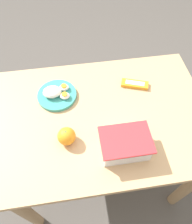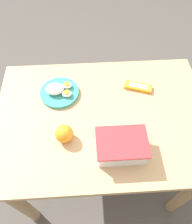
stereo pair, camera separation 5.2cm
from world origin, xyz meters
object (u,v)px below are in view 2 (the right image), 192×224
Objects in this scene: candy_bar at (138,87)px; rice_plate at (59,91)px; orange_fruit at (64,134)px; food_container at (121,147)px.

rice_plate is at bearing 1.85° from candy_bar.
rice_plate is (0.03, -0.26, -0.02)m from orange_fruit.
orange_fruit is 0.26m from rice_plate.
food_container is 1.42× the size of candy_bar.
orange_fruit reaches higher than rice_plate.
food_container is 0.25m from orange_fruit.
rice_plate is at bearing -82.47° from orange_fruit.
candy_bar is (-0.14, -0.35, -0.03)m from food_container.
orange_fruit is at bearing -18.12° from food_container.
food_container is 2.65× the size of orange_fruit.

